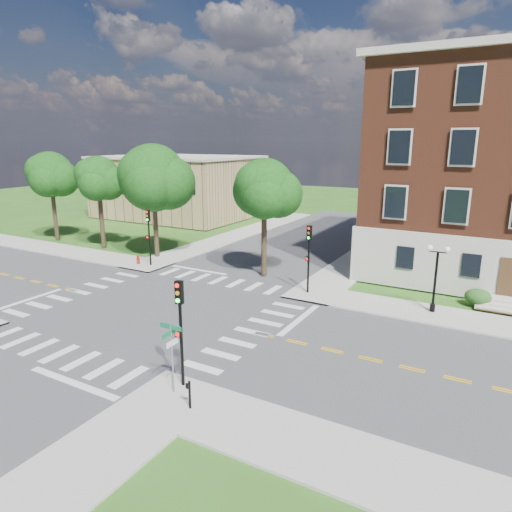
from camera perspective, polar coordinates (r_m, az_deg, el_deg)
The scene contains 19 objects.
ground at distance 30.22m, azimuth -12.50°, elevation -6.56°, with size 160.00×160.00×0.00m, color #2D5718.
road_ew at distance 30.22m, azimuth -12.50°, elevation -6.55°, with size 90.00×12.00×0.01m, color #3D3D3F.
road_ns at distance 30.22m, azimuth -12.50°, elevation -6.55°, with size 12.00×90.00×0.01m, color #3D3D3F.
sidewalk_ne at distance 37.87m, azimuth 22.45°, elevation -2.95°, with size 34.00×34.00×0.12m.
sidewalk_nw at distance 51.13m, azimuth -13.97°, elevation 2.01°, with size 34.00×34.00×0.12m.
crosswalk_east at distance 26.25m, azimuth -0.51°, elevation -9.50°, with size 2.20×10.20×0.02m, color silver, non-canonical shape.
stop_bar_east at distance 28.05m, azimuth 5.45°, elevation -7.94°, with size 0.40×5.50×0.00m, color silver.
secondary_building at distance 65.71m, azimuth -9.68°, elevation 8.61°, with size 20.40×15.40×8.30m.
tree_a at distance 53.03m, azimuth -24.30°, elevation 9.24°, with size 4.73×4.73×9.32m.
tree_b at distance 47.29m, azimuth -19.12°, elevation 9.12°, with size 4.28×4.28×9.01m.
tree_c at distance 42.12m, azimuth -12.75°, elevation 9.47°, with size 6.02×6.02×10.19m.
tree_d at distance 35.13m, azimuth 1.05°, elevation 8.38°, with size 4.61×4.61×9.18m.
traffic_signal_se at distance 19.78m, azimuth -9.45°, elevation -7.90°, with size 0.34×0.38×4.80m.
traffic_signal_ne at distance 31.72m, azimuth 6.61°, elevation 0.71°, with size 0.38×0.46×4.80m.
traffic_signal_nw at distance 39.64m, azimuth -13.27°, elevation 3.17°, with size 0.37×0.42×4.80m.
twin_lamp_west at distance 30.24m, azimuth 21.55°, elevation -2.20°, with size 1.36×0.36×4.23m.
street_sign_pole at distance 19.65m, azimuth -10.48°, elevation -10.90°, with size 1.10×1.10×3.10m.
push_button_post at distance 19.17m, azimuth -8.33°, elevation -16.61°, with size 0.14×0.21×1.20m.
fire_hydrant at distance 40.98m, azimuth -14.51°, elevation -0.45°, with size 0.35×0.35×0.75m.
Camera 1 is at (19.19, -20.80, 10.61)m, focal length 32.00 mm.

